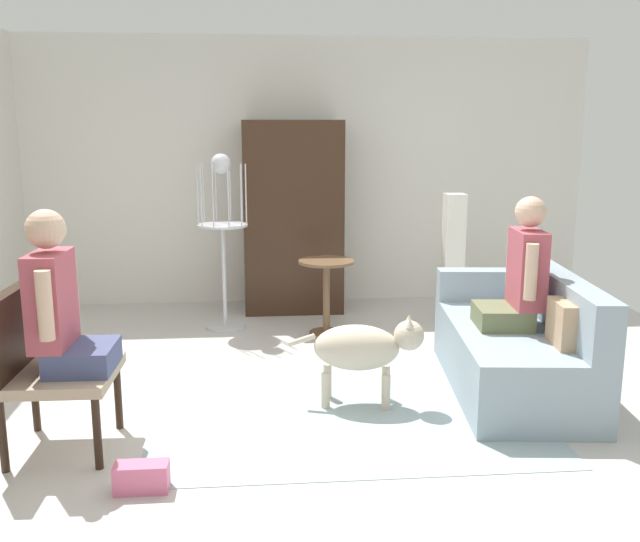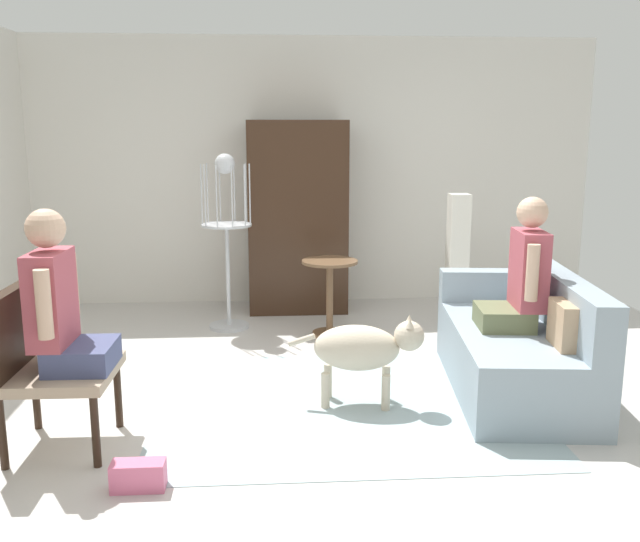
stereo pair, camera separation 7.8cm
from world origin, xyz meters
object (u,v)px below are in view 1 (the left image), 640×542
Objects in this scene: person_on_armchair at (60,306)px; column_lamp at (453,260)px; round_end_table at (326,288)px; person_on_couch at (520,275)px; couch at (518,346)px; armchair at (38,358)px; armoire_cabinet at (293,217)px; dog at (363,348)px; bird_cage_stand at (223,232)px; handbag at (142,477)px.

column_lamp is (2.86, 2.38, -0.24)m from person_on_armchair.
person_on_couch is at bearing -50.00° from round_end_table.
couch is 1.92× the size of armchair.
dog is at bearing -82.59° from armoire_cabinet.
armchair is at bearing -131.18° from round_end_table.
couch is at bearing 13.56° from person_on_armchair.
couch is 2.73m from bird_cage_stand.
person_on_armchair is 2.68m from round_end_table.
couch is 2.62× the size of round_end_table.
armchair is 2.54m from bird_cage_stand.
armchair is 2.74m from round_end_table.
person_on_armchair is at bearing -115.34° from armoire_cabinet.
armchair is 3.40m from armoire_cabinet.
dog is at bearing -86.87° from round_end_table.
round_end_table is 2.85m from handbag.
column_lamp reaches higher than armchair.
dog is at bearing -171.22° from person_on_couch.
person_on_couch is at bearing 8.78° from dog.
armoire_cabinet is at bearing 121.90° from couch.
handbag is at bearing -46.99° from person_on_armchair.
armchair is 1.02× the size of person_on_armchair.
armoire_cabinet is (1.56, 2.99, 0.39)m from armchair.
dog is (1.74, 0.49, -0.45)m from person_on_armchair.
handbag is (0.48, -0.52, -0.76)m from person_on_armchair.
dog is at bearing 38.61° from handbag.
person_on_armchair reaches higher than person_on_couch.
armchair is at bearing -141.59° from column_lamp.
bird_cage_stand is 2.12m from column_lamp.
round_end_table is at bearing -75.63° from armoire_cabinet.
bird_cage_stand reaches higher than column_lamp.
dog is 0.73× the size of column_lamp.
couch is at bearing 26.89° from handbag.
armchair is 0.49× the size of armoire_cabinet.
handbag is (-1.26, -1.01, -0.31)m from dog.
person_on_couch is at bearing -131.34° from couch.
person_on_armchair is at bearing -166.84° from person_on_couch.
armchair is 0.93m from handbag.
column_lamp is at bearing 38.41° from armchair.
armoire_cabinet reaches higher than couch.
round_end_table is (-1.20, 1.37, 0.12)m from couch.
person_on_armchair reaches higher than column_lamp.
column_lamp is at bearing 15.10° from round_end_table.
person_on_couch is 2.73m from handbag.
person_on_armchair is (-2.83, -0.66, 0.02)m from person_on_couch.
person_on_armchair reaches higher than round_end_table.
person_on_armchair is (-2.86, -0.69, 0.53)m from couch.
couch is at bearing -58.10° from armoire_cabinet.
person_on_armchair is 1.04m from handbag.
couch is 6.54× the size of handbag.
column_lamp is (1.20, 0.32, 0.17)m from round_end_table.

